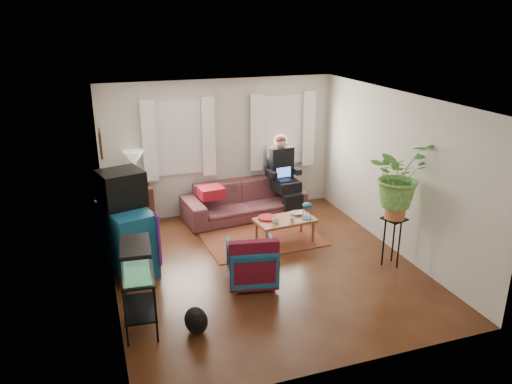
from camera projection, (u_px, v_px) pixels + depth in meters
name	position (u px, v px, depth m)	size (l,w,h in m)	color
floor	(264.00, 266.00, 7.78)	(4.50, 5.00, 0.01)	#4F2B14
ceiling	(265.00, 99.00, 6.90)	(4.50, 5.00, 0.01)	white
wall_back	(221.00, 147.00, 9.57)	(4.50, 0.01, 2.60)	silver
wall_front	(348.00, 263.00, 5.11)	(4.50, 0.01, 2.60)	silver
wall_left	(106.00, 206.00, 6.65)	(0.01, 5.00, 2.60)	silver
wall_right	(396.00, 173.00, 8.03)	(0.01, 5.00, 2.60)	silver
window_left	(179.00, 138.00, 9.22)	(1.08, 0.04, 1.38)	white
window_right	(282.00, 130.00, 9.85)	(1.08, 0.04, 1.38)	white
curtains_left	(180.00, 139.00, 9.15)	(1.36, 0.06, 1.50)	white
curtains_right	(283.00, 131.00, 9.78)	(1.36, 0.06, 1.50)	white
picture_frame	(101.00, 143.00, 7.20)	(0.04, 0.32, 0.40)	#3D2616
area_rug	(260.00, 236.00, 8.84)	(2.00, 1.60, 0.01)	maroon
sofa	(244.00, 195.00, 9.55)	(2.32, 0.91, 0.91)	brown
seated_person	(283.00, 177.00, 9.80)	(0.58, 0.71, 1.38)	black
side_table	(138.00, 205.00, 9.25)	(0.51, 0.51, 0.74)	#3F2217
table_lamp	(135.00, 170.00, 9.02)	(0.38, 0.38, 0.68)	white
dresser	(127.00, 238.00, 7.57)	(0.56, 1.12, 1.01)	#12636F
crt_tv	(121.00, 188.00, 7.41)	(0.61, 0.56, 0.54)	black
aquarium_stand	(140.00, 302.00, 6.09)	(0.39, 0.69, 0.77)	black
aquarium	(136.00, 259.00, 5.89)	(0.35, 0.63, 0.41)	#7FD899
black_cat	(196.00, 318.00, 6.13)	(0.28, 0.44, 0.37)	black
armchair	(252.00, 261.00, 7.21)	(0.68, 0.63, 0.70)	#125A6D
serape_throw	(254.00, 260.00, 6.91)	(0.70, 0.16, 0.57)	#9E0A0A
coffee_table	(285.00, 230.00, 8.57)	(1.01, 0.55, 0.42)	brown
cup_a	(275.00, 221.00, 8.32)	(0.11, 0.11, 0.09)	white
cup_b	(292.00, 220.00, 8.37)	(0.09, 0.09, 0.09)	beige
bowl	(297.00, 213.00, 8.68)	(0.20, 0.20, 0.05)	white
snack_tray	(267.00, 218.00, 8.51)	(0.31, 0.31, 0.04)	#B21414
birdcage	(307.00, 211.00, 8.47)	(0.16, 0.16, 0.29)	#115B6B
plant_stand	(392.00, 242.00, 7.71)	(0.33, 0.33, 0.79)	black
potted_plant	(398.00, 184.00, 7.39)	(0.90, 0.78, 1.00)	#599947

